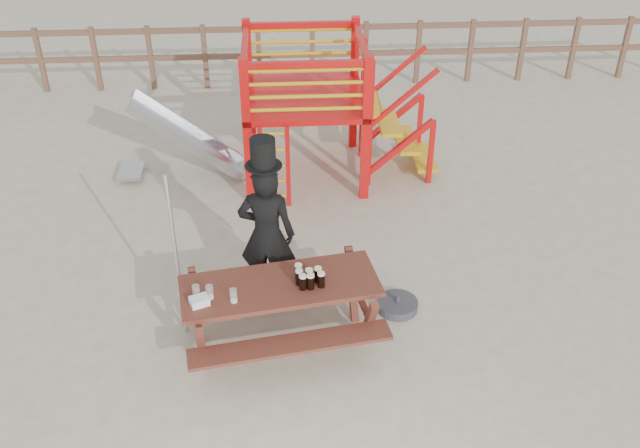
{
  "coord_description": "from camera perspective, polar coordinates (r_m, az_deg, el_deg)",
  "views": [
    {
      "loc": [
        -0.18,
        -5.87,
        5.27
      ],
      "look_at": [
        0.25,
        0.8,
        0.88
      ],
      "focal_mm": 40.0,
      "sensor_mm": 36.0,
      "label": 1
    }
  ],
  "objects": [
    {
      "name": "back_fence",
      "position": [
        13.65,
        -2.78,
        13.88
      ],
      "size": [
        15.09,
        0.09,
        1.2
      ],
      "color": "brown",
      "rests_on": "ground"
    },
    {
      "name": "man_with_hat",
      "position": [
        7.84,
        -4.28,
        -0.58
      ],
      "size": [
        0.69,
        0.51,
        2.04
      ],
      "rotation": [
        0.0,
        0.0,
        2.98
      ],
      "color": "black",
      "rests_on": "ground"
    },
    {
      "name": "paper_bag",
      "position": [
        7.09,
        -9.63,
        -6.1
      ],
      "size": [
        0.22,
        0.2,
        0.08
      ],
      "primitive_type": "cube",
      "rotation": [
        0.0,
        0.0,
        0.39
      ],
      "color": "white",
      "rests_on": "picnic_table"
    },
    {
      "name": "stout_pints",
      "position": [
        7.21,
        -0.93,
        -4.29
      ],
      "size": [
        0.3,
        0.26,
        0.17
      ],
      "color": "black",
      "rests_on": "picnic_table"
    },
    {
      "name": "empty_glasses",
      "position": [
        7.11,
        -8.54,
        -5.54
      ],
      "size": [
        0.44,
        0.16,
        0.15
      ],
      "color": "silver",
      "rests_on": "picnic_table"
    },
    {
      "name": "picnic_table",
      "position": [
        7.46,
        -3.17,
        -6.55
      ],
      "size": [
        2.22,
        1.7,
        0.78
      ],
      "rotation": [
        0.0,
        0.0,
        0.16
      ],
      "color": "brown",
      "rests_on": "ground"
    },
    {
      "name": "parasol_base",
      "position": [
        8.19,
        6.21,
        -6.46
      ],
      "size": [
        0.47,
        0.47,
        0.2
      ],
      "color": "#38383D",
      "rests_on": "ground"
    },
    {
      "name": "ground",
      "position": [
        7.89,
        -1.44,
        -8.6
      ],
      "size": [
        60.0,
        60.0,
        0.0
      ],
      "primitive_type": "plane",
      "color": "beige",
      "rests_on": "ground"
    },
    {
      "name": "playground_fort",
      "position": [
        10.35,
        -1.69,
        9.37
      ],
      "size": [
        4.71,
        1.84,
        2.1
      ],
      "color": "red",
      "rests_on": "ground"
    },
    {
      "name": "metal_pole",
      "position": [
        7.42,
        -11.41,
        -2.76
      ],
      "size": [
        0.04,
        0.04,
        1.96
      ],
      "primitive_type": "cylinder",
      "color": "#B2B2B7",
      "rests_on": "ground"
    }
  ]
}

